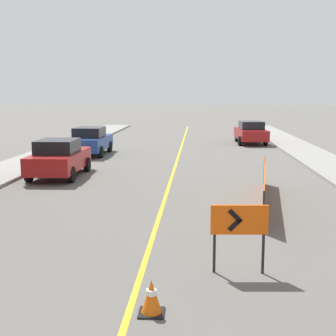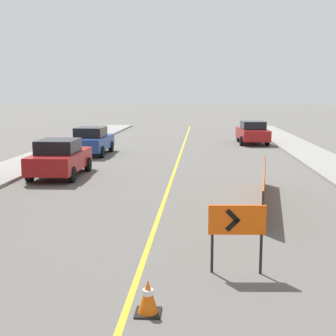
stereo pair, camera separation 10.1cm
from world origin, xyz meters
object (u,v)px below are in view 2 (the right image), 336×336
object	(u,v)px
traffic_cone_fifth	(148,297)
parked_car_curb_far	(253,132)
arrow_barricade_primary	(237,224)
parked_car_curb_near	(60,158)
parked_car_curb_mid	(92,141)

from	to	relation	value
traffic_cone_fifth	parked_car_curb_far	bearing A→B (deg)	80.36
arrow_barricade_primary	parked_car_curb_near	bearing A→B (deg)	119.25
parked_car_curb_near	parked_car_curb_mid	world-z (taller)	same
parked_car_curb_mid	parked_car_curb_near	bearing A→B (deg)	-86.96
traffic_cone_fifth	parked_car_curb_far	world-z (taller)	parked_car_curb_far
parked_car_curb_near	parked_car_curb_far	bearing A→B (deg)	54.10
parked_car_curb_mid	traffic_cone_fifth	bearing A→B (deg)	-73.85
parked_car_curb_mid	parked_car_curb_far	xyz separation A→B (m)	(9.85, 6.63, 0.00)
traffic_cone_fifth	arrow_barricade_primary	bearing A→B (deg)	50.12
parked_car_curb_near	parked_car_curb_far	world-z (taller)	same
parked_car_curb_near	parked_car_curb_mid	bearing A→B (deg)	91.36
parked_car_curb_near	traffic_cone_fifth	bearing A→B (deg)	-68.46
parked_car_curb_near	parked_car_curb_mid	distance (m)	7.16
traffic_cone_fifth	parked_car_curb_mid	size ratio (longest dim) A/B	0.13
parked_car_curb_near	parked_car_curb_far	distance (m)	16.76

